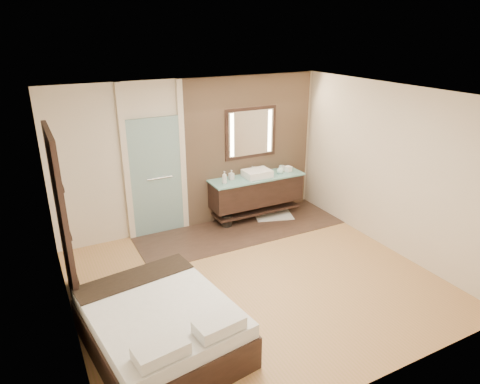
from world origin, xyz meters
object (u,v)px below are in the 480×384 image
vanity (256,190)px  waste_bin (227,220)px  bed (161,326)px  mirror_unit (251,133)px

vanity → waste_bin: (-0.67, -0.07, -0.46)m
bed → waste_bin: size_ratio=8.46×
bed → waste_bin: (2.08, 2.58, -0.18)m
waste_bin → mirror_unit: bearing=24.6°
vanity → mirror_unit: size_ratio=1.75×
waste_bin → vanity: bearing=5.8°
mirror_unit → waste_bin: mirror_unit is taller
mirror_unit → waste_bin: size_ratio=4.38×
vanity → mirror_unit: bearing=90.0°
vanity → bed: size_ratio=0.90×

